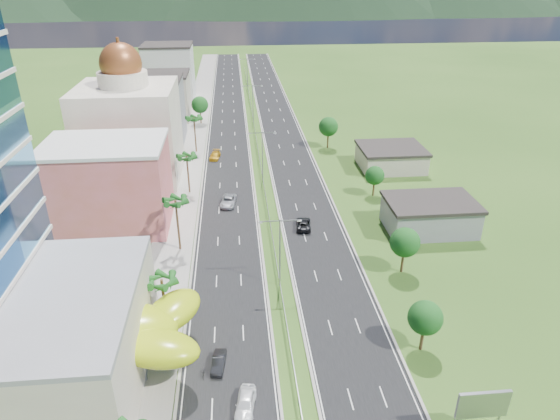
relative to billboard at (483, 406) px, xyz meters
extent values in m
plane|color=#2D5119|center=(-17.00, 18.00, -4.42)|extent=(500.00, 500.00, 0.00)
cube|color=black|center=(-24.50, 108.00, -4.40)|extent=(11.00, 260.00, 0.04)
cube|color=black|center=(-9.50, 108.00, -4.40)|extent=(11.00, 260.00, 0.04)
cube|color=gray|center=(-34.00, 108.00, -4.36)|extent=(7.00, 260.00, 0.12)
cube|color=gray|center=(-17.00, 90.00, -3.80)|extent=(0.08, 216.00, 0.28)
cube|color=gray|center=(-17.00, 192.00, -4.07)|extent=(0.10, 0.12, 0.70)
cylinder|color=gray|center=(-17.00, 28.00, 1.08)|extent=(0.20, 0.20, 11.00)
cube|color=gray|center=(-18.44, 28.00, 6.38)|extent=(2.88, 0.12, 0.12)
cube|color=gray|center=(-15.56, 28.00, 6.38)|extent=(2.88, 0.12, 0.12)
cube|color=silver|center=(-19.72, 28.00, 6.28)|extent=(0.60, 0.25, 0.18)
cube|color=silver|center=(-14.28, 28.00, 6.28)|extent=(0.60, 0.25, 0.18)
cylinder|color=gray|center=(-17.00, 68.00, 1.08)|extent=(0.20, 0.20, 11.00)
cube|color=gray|center=(-18.44, 68.00, 6.38)|extent=(2.88, 0.12, 0.12)
cube|color=gray|center=(-15.56, 68.00, 6.38)|extent=(2.88, 0.12, 0.12)
cube|color=silver|center=(-19.72, 68.00, 6.28)|extent=(0.60, 0.25, 0.18)
cube|color=silver|center=(-14.28, 68.00, 6.28)|extent=(0.60, 0.25, 0.18)
cylinder|color=gray|center=(-17.00, 113.00, 1.08)|extent=(0.20, 0.20, 11.00)
cube|color=gray|center=(-18.44, 113.00, 6.38)|extent=(2.88, 0.12, 0.12)
cube|color=gray|center=(-15.56, 113.00, 6.38)|extent=(2.88, 0.12, 0.12)
cube|color=silver|center=(-19.72, 113.00, 6.28)|extent=(0.60, 0.25, 0.18)
cube|color=silver|center=(-14.28, 113.00, 6.28)|extent=(0.60, 0.25, 0.18)
cylinder|color=gray|center=(-17.00, 158.00, 1.08)|extent=(0.20, 0.20, 11.00)
cube|color=gray|center=(-18.44, 158.00, 6.38)|extent=(2.88, 0.12, 0.12)
cube|color=gray|center=(-15.56, 158.00, 6.38)|extent=(2.88, 0.12, 0.12)
cube|color=silver|center=(-19.72, 158.00, 6.28)|extent=(0.60, 0.25, 0.18)
cube|color=silver|center=(-14.28, 158.00, 6.28)|extent=(0.60, 0.25, 0.18)
cube|color=#B8AB97|center=(-49.00, 12.00, 1.08)|extent=(30.00, 24.00, 11.00)
cylinder|color=gray|center=(-41.00, 16.00, -2.42)|extent=(0.50, 0.50, 4.00)
cylinder|color=gray|center=(-34.00, 11.00, -2.42)|extent=(0.50, 0.50, 4.00)
cylinder|color=gray|center=(-38.00, 8.00, -2.42)|extent=(0.50, 0.50, 4.00)
cylinder|color=gray|center=(-32.00, 16.00, -2.42)|extent=(0.50, 0.50, 4.00)
cube|color=#CB5E53|center=(-45.00, 50.00, 3.08)|extent=(20.00, 15.00, 15.00)
cube|color=beige|center=(-45.00, 73.00, 5.58)|extent=(20.00, 20.00, 20.00)
cylinder|color=beige|center=(-45.00, 73.00, 17.08)|extent=(10.00, 10.00, 3.00)
sphere|color=brown|center=(-45.00, 73.00, 20.08)|extent=(8.40, 8.40, 8.40)
cube|color=gray|center=(-44.00, 98.00, 3.58)|extent=(16.00, 15.00, 16.00)
cube|color=#B8AB97|center=(-44.00, 120.00, 2.08)|extent=(16.00, 15.00, 13.00)
cube|color=silver|center=(-44.00, 143.00, 4.58)|extent=(16.00, 15.00, 18.00)
cube|color=#D85919|center=(0.00, 0.00, 0.18)|extent=(5.20, 0.35, 3.20)
cube|color=gray|center=(11.00, 43.00, -1.92)|extent=(15.00, 10.00, 5.00)
cube|color=#B8AB97|center=(13.00, 73.00, -2.22)|extent=(14.00, 12.00, 4.40)
cylinder|color=#47301C|center=(-32.50, 20.00, -0.67)|extent=(0.36, 0.36, 7.50)
cylinder|color=#47301C|center=(-32.50, 40.00, 0.08)|extent=(0.36, 0.36, 9.00)
cylinder|color=#47301C|center=(-32.50, 63.00, -0.42)|extent=(0.36, 0.36, 8.00)
cylinder|color=#47301C|center=(-32.50, 88.00, -0.02)|extent=(0.36, 0.36, 8.80)
cylinder|color=#47301C|center=(-32.50, 113.00, -1.97)|extent=(0.40, 0.40, 4.90)
sphere|color=#1A551B|center=(-32.50, 113.00, 1.18)|extent=(4.90, 4.90, 4.90)
cylinder|color=#47301C|center=(-1.00, 13.00, -2.32)|extent=(0.40, 0.40, 4.20)
sphere|color=#1A551B|center=(-1.00, 13.00, 0.38)|extent=(4.20, 4.20, 4.20)
cylinder|color=#47301C|center=(2.00, 30.00, -2.15)|extent=(0.40, 0.40, 4.55)
sphere|color=#1A551B|center=(2.00, 30.00, 0.78)|extent=(4.55, 4.55, 4.55)
cylinder|color=#47301C|center=(5.00, 58.00, -2.50)|extent=(0.40, 0.40, 3.85)
sphere|color=#1A551B|center=(5.00, 58.00, -0.02)|extent=(3.85, 3.85, 3.85)
cylinder|color=#47301C|center=(1.00, 88.00, -1.97)|extent=(0.40, 0.40, 4.90)
sphere|color=#1A551B|center=(1.00, 88.00, 1.18)|extent=(4.90, 4.90, 4.90)
imported|color=white|center=(-22.74, 5.78, -3.55)|extent=(2.75, 5.14, 1.66)
imported|color=black|center=(-25.68, 12.30, -3.71)|extent=(1.92, 4.24, 1.35)
imported|color=#A4A6AB|center=(-24.47, 56.24, -3.56)|extent=(3.59, 6.23, 1.63)
imported|color=#C18B16|center=(-27.70, 82.66, -3.60)|extent=(2.96, 5.62, 1.55)
imported|color=black|center=(-11.08, 45.53, -3.62)|extent=(3.23, 5.78, 1.53)
imported|color=black|center=(-27.38, 11.10, -3.84)|extent=(0.54, 1.70, 1.08)
camera|label=1|loc=(-22.70, -32.61, 38.22)|focal=32.00mm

